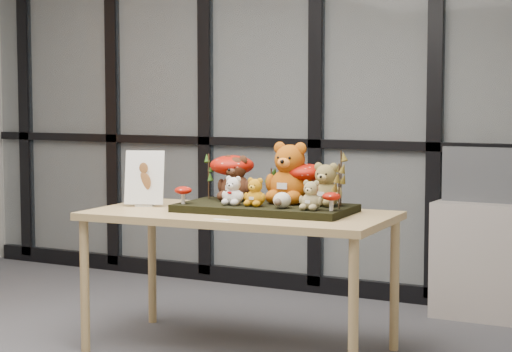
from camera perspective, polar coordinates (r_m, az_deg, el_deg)
The scene contains 24 objects.
room_shell at distance 4.63m, azimuth -14.57°, elevation 8.51°, with size 5.00×5.00×5.00m.
glass_partition at distance 6.65m, azimuth 0.19°, elevation 5.26°, with size 4.90×0.06×2.78m.
display_table at distance 4.98m, azimuth -1.00°, elevation -2.98°, with size 1.67×0.92×0.76m.
diorama_tray at distance 4.97m, azimuth 0.56°, elevation -1.99°, with size 0.93×0.47×0.04m, color black.
bear_pooh_yellow at distance 5.03m, azimuth 2.11°, elevation 0.40°, with size 0.28×0.25×0.37m, color #AE510D, non-canonical shape.
bear_brown_medium at distance 5.14m, azimuth -1.26°, elevation 0.02°, with size 0.21×0.19×0.28m, color #422213, non-canonical shape.
bear_tan_back at distance 4.90m, azimuth 4.33°, elevation -0.38°, with size 0.19×0.17×0.25m, color olive, non-canonical shape.
bear_small_yellow at distance 4.88m, azimuth -0.05°, elevation -0.90°, with size 0.13×0.11×0.17m, color orange, non-canonical shape.
bear_white_bow at distance 4.94m, azimuth -1.40°, elevation -0.80°, with size 0.13×0.12×0.17m, color white, non-canonical shape.
bear_beige_small at distance 4.72m, azimuth 3.42°, elevation -1.09°, with size 0.13×0.12×0.17m, color tan, non-canonical shape.
plush_cream_hedgehog at distance 4.80m, azimuth 1.62°, elevation -1.45°, with size 0.07×0.06×0.09m, color #EEE7CD, non-canonical shape.
mushroom_back_left at distance 5.20m, azimuth -1.48°, elevation 0.06°, with size 0.25×0.25×0.28m, color #980F04, non-canonical shape.
mushroom_back_right at distance 5.03m, azimuth 3.09°, elevation -0.33°, with size 0.21×0.21×0.24m, color #980F04, non-canonical shape.
mushroom_front_left at distance 5.01m, azimuth -4.50°, elevation -1.12°, with size 0.09×0.09×0.10m, color #980F04, non-canonical shape.
mushroom_front_right at distance 4.70m, azimuth 4.66°, elevation -1.52°, with size 0.09×0.09×0.10m, color #980F04, non-canonical shape.
sprig_green_far_left at distance 5.24m, azimuth -2.93°, elevation -0.01°, with size 0.05×0.05×0.26m, color #0F350C, non-canonical shape.
sprig_green_mid_left at distance 5.23m, azimuth -1.53°, elevation -0.27°, with size 0.05×0.05×0.21m, color #0F350C, non-canonical shape.
sprig_dry_far_right at distance 4.91m, azimuth 5.25°, elevation -0.15°, with size 0.05×0.05×0.29m, color brown, non-canonical shape.
sprig_dry_mid_right at distance 4.78m, azimuth 5.13°, elevation -0.63°, with size 0.05×0.05×0.23m, color brown, non-canonical shape.
sprig_green_centre at distance 5.14m, azimuth 0.95°, elevation -0.53°, with size 0.05×0.05×0.18m, color #0F350C, non-canonical shape.
sign_holder at distance 5.25m, azimuth -6.89°, elevation -0.25°, with size 0.23×0.15×0.31m.
label_card at distance 4.66m, azimuth -2.13°, elevation -2.70°, with size 0.09×0.03×0.00m, color white.
cabinet at distance 5.94m, azimuth 13.53°, elevation -5.06°, with size 0.54×0.32×0.72m, color #9E948D.
monitor at distance 5.89m, azimuth 13.69°, elevation 0.07°, with size 0.48×0.05×0.34m.
Camera 1 is at (3.14, -3.39, 1.38)m, focal length 65.00 mm.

